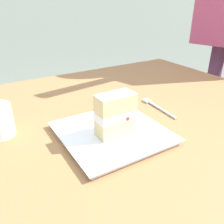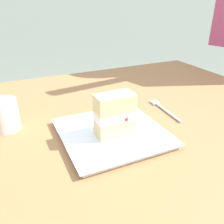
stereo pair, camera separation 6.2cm
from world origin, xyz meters
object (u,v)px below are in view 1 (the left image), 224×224
dessert_plate (112,133)px  cake_slice (115,115)px  dessert_fork (157,107)px  patio_table (68,150)px

dessert_plate → cake_slice: (0.00, 0.02, 0.06)m
cake_slice → dessert_fork: 0.25m
dessert_fork → patio_table: bearing=-8.6°
cake_slice → dessert_fork: (-0.23, -0.09, -0.07)m
patio_table → dessert_fork: size_ratio=9.30×
patio_table → cake_slice: cake_slice is taller
dessert_plate → cake_slice: cake_slice is taller
patio_table → dessert_fork: (-0.31, 0.05, 0.09)m
patio_table → dessert_plate: (-0.09, 0.12, 0.10)m
cake_slice → dessert_fork: size_ratio=0.66×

